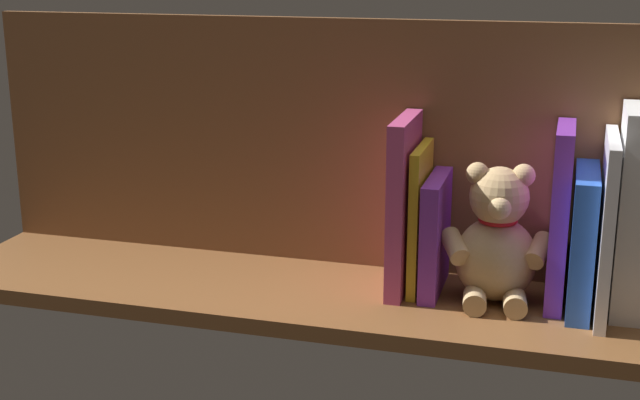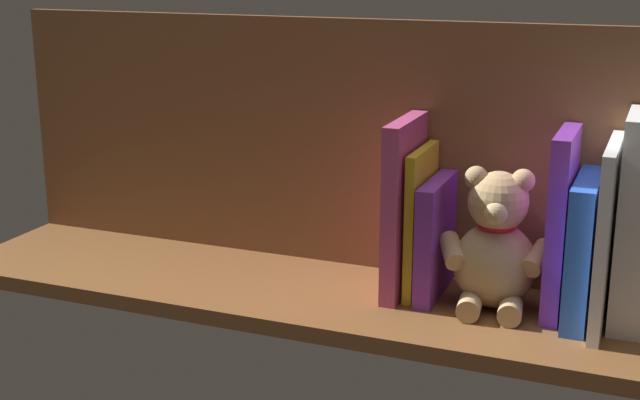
{
  "view_description": "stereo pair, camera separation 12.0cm",
  "coord_description": "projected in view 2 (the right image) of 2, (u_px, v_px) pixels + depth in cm",
  "views": [
    {
      "loc": [
        -31.8,
        111.05,
        44.98
      ],
      "look_at": [
        0.0,
        0.0,
        12.55
      ],
      "focal_mm": 49.75,
      "sensor_mm": 36.0,
      "label": 1
    },
    {
      "loc": [
        -43.13,
        107.16,
        44.98
      ],
      "look_at": [
        0.0,
        0.0,
        12.55
      ],
      "focal_mm": 49.75,
      "sensor_mm": 36.0,
      "label": 2
    }
  ],
  "objects": [
    {
      "name": "ground_plane",
      "position": [
        320.0,
        294.0,
        1.24
      ],
      "size": [
        108.79,
        26.52,
        2.2
      ],
      "primitive_type": "cube",
      "color": "brown"
    },
    {
      "name": "shelf_back_panel",
      "position": [
        348.0,
        145.0,
        1.28
      ],
      "size": [
        108.79,
        1.5,
        36.06
      ],
      "primitive_type": "cube",
      "color": "brown",
      "rests_on": "ground_plane"
    },
    {
      "name": "book_1",
      "position": [
        606.0,
        235.0,
        1.08
      ],
      "size": [
        1.46,
        16.55,
        23.08
      ],
      "primitive_type": "cube",
      "color": "silver",
      "rests_on": "ground_plane"
    },
    {
      "name": "book_2",
      "position": [
        583.0,
        249.0,
        1.11
      ],
      "size": [
        2.96,
        14.85,
        18.31
      ],
      "primitive_type": "cube",
      "color": "blue",
      "rests_on": "ground_plane"
    },
    {
      "name": "book_3",
      "position": [
        561.0,
        223.0,
        1.12
      ],
      "size": [
        2.28,
        12.57,
        23.71
      ],
      "primitive_type": "cube",
      "color": "purple",
      "rests_on": "ground_plane"
    },
    {
      "name": "teddy_bear",
      "position": [
        496.0,
        247.0,
        1.14
      ],
      "size": [
        15.11,
        12.74,
        18.73
      ],
      "rotation": [
        0.0,
        0.0,
        0.11
      ],
      "color": "tan",
      "rests_on": "ground_plane"
    },
    {
      "name": "book_4",
      "position": [
        435.0,
        238.0,
        1.19
      ],
      "size": [
        2.37,
        13.14,
        16.01
      ],
      "primitive_type": "cube",
      "color": "purple",
      "rests_on": "ground_plane"
    },
    {
      "name": "book_5",
      "position": [
        421.0,
        221.0,
        1.19
      ],
      "size": [
        1.27,
        12.06,
        19.98
      ],
      "primitive_type": "cube",
      "color": "yellow",
      "rests_on": "ground_plane"
    },
    {
      "name": "book_6",
      "position": [
        404.0,
        207.0,
        1.19
      ],
      "size": [
        2.23,
        13.78,
        23.93
      ],
      "primitive_type": "cube",
      "color": "#B23F72",
      "rests_on": "ground_plane"
    }
  ]
}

